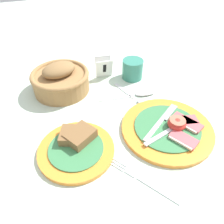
{
  "coord_description": "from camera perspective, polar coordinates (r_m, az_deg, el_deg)",
  "views": [
    {
      "loc": [
        -0.17,
        -0.36,
        0.46
      ],
      "look_at": [
        -0.01,
        0.1,
        0.02
      ],
      "focal_mm": 35.0,
      "sensor_mm": 36.0,
      "label": 1
    }
  ],
  "objects": [
    {
      "name": "number_card",
      "position": [
        0.83,
        -2.16,
        11.56
      ],
      "size": [
        0.06,
        0.05,
        0.07
      ],
      "rotation": [
        0.0,
        0.0,
        -0.09
      ],
      "color": "white",
      "rests_on": "ground_plane"
    },
    {
      "name": "ground_plane",
      "position": [
        0.61,
        4.3,
        -7.39
      ],
      "size": [
        3.0,
        3.0,
        0.0
      ],
      "primitive_type": "plane",
      "color": "#B7CCB7"
    },
    {
      "name": "sugar_cup",
      "position": [
        0.83,
        5.39,
        11.2
      ],
      "size": [
        0.08,
        0.08,
        0.07
      ],
      "color": "#337F6B",
      "rests_on": "ground_plane"
    },
    {
      "name": "teaspoon_near_cup",
      "position": [
        0.75,
        6.59,
        4.56
      ],
      "size": [
        0.19,
        0.04,
        0.01
      ],
      "rotation": [
        0.0,
        0.0,
        6.16
      ],
      "color": "silver",
      "rests_on": "ground_plane"
    },
    {
      "name": "breakfast_plate",
      "position": [
        0.64,
        14.58,
        -3.96
      ],
      "size": [
        0.26,
        0.26,
        0.04
      ],
      "color": "orange",
      "rests_on": "ground_plane"
    },
    {
      "name": "bread_plate",
      "position": [
        0.58,
        -9.29,
        -8.76
      ],
      "size": [
        0.2,
        0.2,
        0.04
      ],
      "color": "orange",
      "rests_on": "ground_plane"
    },
    {
      "name": "fork_on_cloth",
      "position": [
        0.53,
        8.42,
        -17.24
      ],
      "size": [
        0.12,
        0.16,
        0.01
      ],
      "rotation": [
        0.0,
        0.0,
        2.18
      ],
      "color": "silver",
      "rests_on": "ground_plane"
    },
    {
      "name": "teaspoon_by_saucer",
      "position": [
        0.72,
        7.2,
        2.83
      ],
      "size": [
        0.08,
        0.19,
        0.01
      ],
      "rotation": [
        0.0,
        0.0,
        5.02
      ],
      "color": "silver",
      "rests_on": "ground_plane"
    },
    {
      "name": "bread_basket",
      "position": [
        0.77,
        -13.29,
        8.28
      ],
      "size": [
        0.2,
        0.2,
        0.1
      ],
      "color": "olive",
      "rests_on": "ground_plane"
    }
  ]
}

